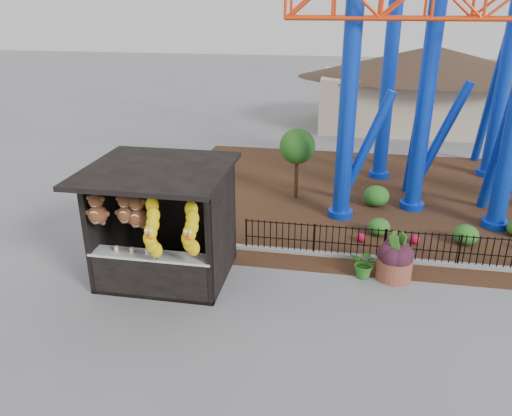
% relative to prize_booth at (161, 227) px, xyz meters
% --- Properties ---
extents(ground, '(120.00, 120.00, 0.00)m').
position_rel_prize_booth_xyz_m(ground, '(3.00, -0.89, -1.54)').
color(ground, slate).
rests_on(ground, ground).
extents(mulch_bed, '(18.00, 12.00, 0.02)m').
position_rel_prize_booth_xyz_m(mulch_bed, '(7.00, 7.11, -1.53)').
color(mulch_bed, '#331E11').
rests_on(mulch_bed, ground).
extents(curb, '(18.00, 0.18, 0.12)m').
position_rel_prize_booth_xyz_m(curb, '(7.00, 2.11, -1.48)').
color(curb, gray).
rests_on(curb, ground).
extents(prize_booth, '(3.50, 3.40, 3.12)m').
position_rel_prize_booth_xyz_m(prize_booth, '(0.00, 0.00, 0.00)').
color(prize_booth, black).
rests_on(prize_booth, ground).
extents(picket_fence, '(12.20, 0.06, 1.00)m').
position_rel_prize_booth_xyz_m(picket_fence, '(7.90, 2.11, -1.04)').
color(picket_fence, black).
rests_on(picket_fence, ground).
extents(roller_coaster, '(11.00, 6.37, 10.82)m').
position_rel_prize_booth_xyz_m(roller_coaster, '(8.11, 7.34, 4.91)').
color(roller_coaster, '#0B36CB').
rests_on(roller_coaster, ground).
extents(terracotta_planter, '(1.16, 1.16, 0.58)m').
position_rel_prize_booth_xyz_m(terracotta_planter, '(5.99, 1.19, -1.24)').
color(terracotta_planter, brown).
rests_on(terracotta_planter, ground).
extents(planter_foliage, '(0.70, 0.70, 0.64)m').
position_rel_prize_booth_xyz_m(planter_foliage, '(5.99, 1.19, -0.63)').
color(planter_foliage, '#30131F').
rests_on(planter_foliage, terracotta_planter).
extents(potted_plant, '(0.94, 0.88, 0.83)m').
position_rel_prize_booth_xyz_m(potted_plant, '(5.23, 1.10, -1.12)').
color(potted_plant, '#215D1B').
rests_on(potted_plant, ground).
extents(landscaping, '(7.52, 3.69, 0.74)m').
position_rel_prize_booth_xyz_m(landscaping, '(7.50, 4.81, -1.22)').
color(landscaping, '#26601C').
rests_on(landscaping, mulch_bed).
extents(pavilion, '(15.00, 15.00, 4.80)m').
position_rel_prize_booth_xyz_m(pavilion, '(9.00, 19.11, 1.53)').
color(pavilion, '#BFAD8C').
rests_on(pavilion, ground).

